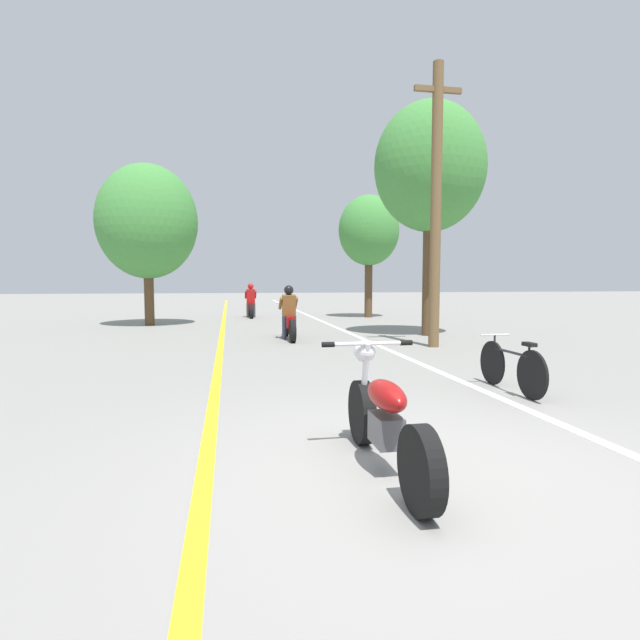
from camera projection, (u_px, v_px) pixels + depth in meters
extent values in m
plane|color=gray|center=(422.00, 471.00, 3.97)|extent=(120.00, 120.00, 0.00)
cube|color=yellow|center=(223.00, 330.00, 15.47)|extent=(0.14, 48.00, 0.01)
cube|color=white|center=(337.00, 328.00, 16.12)|extent=(0.14, 48.00, 0.01)
cylinder|color=brown|center=(436.00, 207.00, 11.23)|extent=(0.24, 0.24, 6.34)
cube|color=brown|center=(438.00, 90.00, 11.02)|extent=(1.10, 0.10, 0.12)
cylinder|color=#513A23|center=(428.00, 270.00, 13.74)|extent=(0.32, 0.32, 3.64)
ellipsoid|color=#42893D|center=(430.00, 167.00, 13.52)|extent=(3.05, 2.74, 3.51)
cylinder|color=#513A23|center=(368.00, 284.00, 20.73)|extent=(0.32, 0.32, 2.80)
ellipsoid|color=#42893D|center=(369.00, 230.00, 20.55)|extent=(2.52, 2.26, 2.89)
cylinder|color=#513A23|center=(149.00, 289.00, 16.94)|extent=(0.32, 0.32, 2.45)
ellipsoid|color=#42893D|center=(147.00, 222.00, 16.76)|extent=(3.33, 3.00, 3.83)
cylinder|color=black|center=(362.00, 412.00, 4.64)|extent=(0.12, 0.59, 0.59)
cylinder|color=black|center=(421.00, 470.00, 3.22)|extent=(0.12, 0.59, 0.59)
ellipsoid|color=maroon|center=(386.00, 395.00, 3.90)|extent=(0.24, 0.67, 0.22)
cube|color=#4C4C51|center=(386.00, 430.00, 3.92)|extent=(0.20, 0.36, 0.24)
cylinder|color=silver|center=(365.00, 379.00, 4.53)|extent=(0.06, 0.23, 0.68)
cylinder|color=silver|center=(368.00, 344.00, 4.41)|extent=(0.71, 0.04, 0.04)
cylinder|color=black|center=(328.00, 345.00, 4.35)|extent=(0.11, 0.05, 0.05)
cylinder|color=black|center=(406.00, 343.00, 4.48)|extent=(0.11, 0.05, 0.05)
sphere|color=silver|center=(365.00, 351.00, 4.51)|extent=(0.20, 0.20, 0.20)
cylinder|color=black|center=(286.00, 326.00, 13.70)|extent=(0.12, 0.57, 0.57)
cylinder|color=black|center=(293.00, 331.00, 12.24)|extent=(0.12, 0.57, 0.57)
cube|color=maroon|center=(289.00, 321.00, 12.96)|extent=(0.20, 0.96, 0.28)
cylinder|color=silver|center=(286.00, 303.00, 13.55)|extent=(0.50, 0.03, 0.03)
cylinder|color=#282D3D|center=(284.00, 328.00, 12.90)|extent=(0.11, 0.11, 0.60)
cylinder|color=#282D3D|center=(294.00, 328.00, 12.94)|extent=(0.11, 0.11, 0.60)
cube|color=brown|center=(289.00, 306.00, 12.90)|extent=(0.34, 0.27, 0.57)
cylinder|color=brown|center=(281.00, 303.00, 13.02)|extent=(0.08, 0.45, 0.35)
cylinder|color=brown|center=(296.00, 303.00, 13.09)|extent=(0.08, 0.45, 0.35)
sphere|color=black|center=(289.00, 290.00, 12.91)|extent=(0.25, 0.25, 0.25)
cylinder|color=black|center=(250.00, 310.00, 21.43)|extent=(0.12, 0.57, 0.57)
cylinder|color=black|center=(252.00, 312.00, 20.07)|extent=(0.12, 0.57, 0.57)
cube|color=maroon|center=(251.00, 306.00, 20.74)|extent=(0.20, 0.89, 0.28)
cylinder|color=silver|center=(250.00, 295.00, 21.28)|extent=(0.50, 0.03, 0.03)
cylinder|color=#38383D|center=(248.00, 310.00, 20.68)|extent=(0.11, 0.11, 0.60)
cylinder|color=#38383D|center=(254.00, 310.00, 20.73)|extent=(0.11, 0.11, 0.60)
cube|color=red|center=(251.00, 296.00, 20.69)|extent=(0.34, 0.28, 0.59)
cylinder|color=red|center=(246.00, 295.00, 20.80)|extent=(0.08, 0.47, 0.36)
cylinder|color=red|center=(255.00, 295.00, 20.87)|extent=(0.08, 0.47, 0.36)
sphere|color=#B21919|center=(251.00, 286.00, 20.69)|extent=(0.24, 0.24, 0.24)
cylinder|color=black|center=(492.00, 363.00, 7.28)|extent=(0.04, 0.64, 0.64)
cylinder|color=black|center=(532.00, 375.00, 6.33)|extent=(0.04, 0.64, 0.64)
cylinder|color=black|center=(511.00, 352.00, 6.79)|extent=(0.04, 0.78, 0.04)
cylinder|color=black|center=(529.00, 359.00, 6.39)|extent=(0.03, 0.03, 0.38)
cube|color=black|center=(529.00, 344.00, 6.38)|extent=(0.10, 0.20, 0.05)
cylinder|color=black|center=(494.00, 349.00, 7.22)|extent=(0.03, 0.03, 0.42)
cylinder|color=silver|center=(495.00, 335.00, 7.20)|extent=(0.44, 0.03, 0.03)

